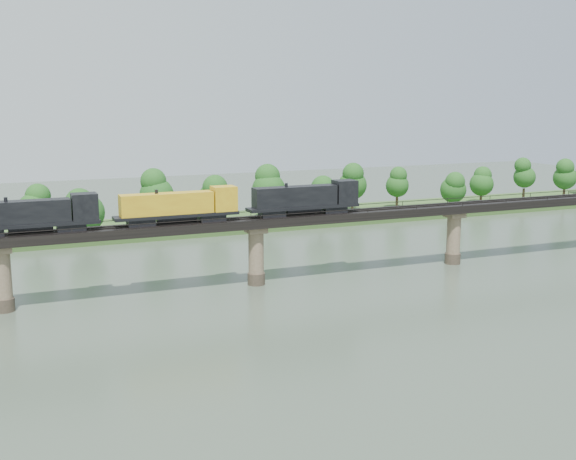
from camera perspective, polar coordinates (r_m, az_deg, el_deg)
name	(u,v)px	position (r m, az deg, el deg)	size (l,w,h in m)	color
ground	(335,338)	(96.83, 3.72, -8.53)	(400.00, 400.00, 0.00)	#344234
far_bank	(177,226)	(174.50, -8.80, 0.29)	(300.00, 24.00, 1.60)	#2B491D
bridge	(256,253)	(121.92, -2.54, -1.83)	(236.00, 30.00, 11.50)	#473A2D
bridge_superstructure	(256,216)	(120.71, -2.56, 1.10)	(220.00, 4.90, 0.75)	black
far_treeline	(145,197)	(167.14, -11.23, 2.54)	(289.06, 17.54, 13.60)	#382619
freight_train	(131,210)	(114.95, -12.28, 1.59)	(81.23, 3.16, 5.59)	black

